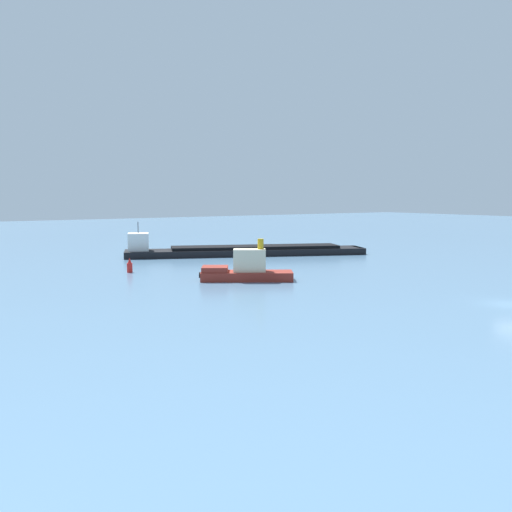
% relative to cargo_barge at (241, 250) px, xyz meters
% --- Properties ---
extents(ground_plane, '(400.00, 400.00, 0.00)m').
position_rel_cargo_barge_xyz_m(ground_plane, '(-2.93, -49.40, -0.85)').
color(ground_plane, slate).
extents(cargo_barge, '(38.28, 21.16, 5.67)m').
position_rel_cargo_barge_xyz_m(cargo_barge, '(0.00, 0.00, 0.00)').
color(cargo_barge, black).
rests_on(cargo_barge, ground).
extents(tugboat, '(10.67, 8.66, 4.85)m').
position_rel_cargo_barge_xyz_m(tugboat, '(-14.63, -23.48, 0.37)').
color(tugboat, maroon).
rests_on(tugboat, ground).
extents(channel_buoy_red, '(0.70, 0.70, 1.90)m').
position_rel_cargo_barge_xyz_m(channel_buoy_red, '(-23.07, -9.43, -0.04)').
color(channel_buoy_red, red).
rests_on(channel_buoy_red, ground).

